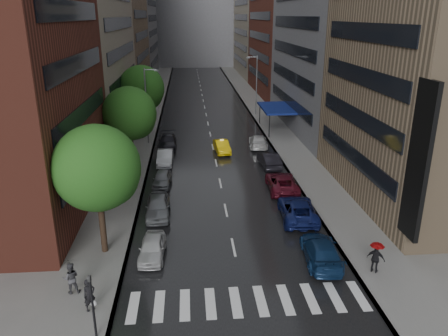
{
  "coord_description": "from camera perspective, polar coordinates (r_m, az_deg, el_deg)",
  "views": [
    {
      "loc": [
        -2.83,
        -22.13,
        15.0
      ],
      "look_at": [
        0.0,
        11.81,
        3.0
      ],
      "focal_mm": 35.0,
      "sensor_mm": 36.0,
      "label": 1
    }
  ],
  "objects": [
    {
      "name": "street_lamp_left",
      "position": [
        53.33,
        -10.04,
        8.18
      ],
      "size": [
        1.74,
        0.22,
        9.0
      ],
      "color": "gray",
      "rests_on": "sidewalk_left"
    },
    {
      "name": "sidewalk_left",
      "position": [
        73.92,
        -9.53,
        7.49
      ],
      "size": [
        4.0,
        140.0,
        0.15
      ],
      "primitive_type": "cube",
      "color": "gray",
      "rests_on": "ground"
    },
    {
      "name": "taxi",
      "position": [
        50.13,
        -0.28,
        2.83
      ],
      "size": [
        1.91,
        4.36,
        1.39
      ],
      "primitive_type": "imported",
      "rotation": [
        0.0,
        0.0,
        0.11
      ],
      "color": "yellow",
      "rests_on": "ground"
    },
    {
      "name": "sidewalk_right",
      "position": [
        74.6,
        4.5,
        7.8
      ],
      "size": [
        4.0,
        140.0,
        0.15
      ],
      "primitive_type": "cube",
      "color": "gray",
      "rests_on": "ground"
    },
    {
      "name": "awning",
      "position": [
        59.53,
        6.84,
        7.77
      ],
      "size": [
        4.0,
        8.0,
        3.12
      ],
      "color": "navy",
      "rests_on": "sidewalk_right"
    },
    {
      "name": "parked_cars_right",
      "position": [
        38.95,
        7.78,
        -2.22
      ],
      "size": [
        3.02,
        31.02,
        1.58
      ],
      "color": "navy",
      "rests_on": "ground"
    },
    {
      "name": "tree_far",
      "position": [
        56.71,
        -10.72,
        10.2
      ],
      "size": [
        5.73,
        5.73,
        9.14
      ],
      "color": "#382619",
      "rests_on": "ground"
    },
    {
      "name": "road",
      "position": [
        73.73,
        -2.48,
        7.65
      ],
      "size": [
        14.0,
        140.0,
        0.01
      ],
      "primitive_type": "cube",
      "color": "black",
      "rests_on": "ground"
    },
    {
      "name": "parked_cars_left",
      "position": [
        41.84,
        -8.0,
        -0.72
      ],
      "size": [
        2.13,
        29.67,
        1.58
      ],
      "color": "#BBBBBB",
      "rests_on": "ground"
    },
    {
      "name": "ped_bag_walker",
      "position": [
        24.93,
        -17.16,
        -15.64
      ],
      "size": [
        0.79,
        0.77,
        1.82
      ],
      "color": "black",
      "rests_on": "sidewalk_left"
    },
    {
      "name": "buildings_left",
      "position": [
        81.84,
        -14.14,
        19.55
      ],
      "size": [
        8.0,
        108.0,
        38.0
      ],
      "color": "maroon",
      "rests_on": "ground"
    },
    {
      "name": "ped_red_umbrella",
      "position": [
        28.32,
        19.26,
        -10.67
      ],
      "size": [
        1.12,
        0.98,
        2.01
      ],
      "color": "black",
      "rests_on": "sidewalk_right"
    },
    {
      "name": "ped_black_umbrella",
      "position": [
        26.42,
        -19.44,
        -12.87
      ],
      "size": [
        1.02,
        0.98,
        2.09
      ],
      "color": "#434246",
      "rests_on": "sidewalk_left"
    },
    {
      "name": "ground",
      "position": [
        26.88,
        2.16,
        -14.52
      ],
      "size": [
        220.0,
        220.0,
        0.0
      ],
      "primitive_type": "plane",
      "color": "gray",
      "rests_on": "ground"
    },
    {
      "name": "buildings_right",
      "position": [
        80.82,
        8.46,
        19.23
      ],
      "size": [
        8.05,
        109.1,
        36.0
      ],
      "color": "#937A5B",
      "rests_on": "ground"
    },
    {
      "name": "street_lamp_right",
      "position": [
        68.7,
        4.2,
        10.89
      ],
      "size": [
        1.74,
        0.22,
        9.0
      ],
      "color": "gray",
      "rests_on": "sidewalk_right"
    },
    {
      "name": "crosswalk",
      "position": [
        25.28,
        3.19,
        -16.99
      ],
      "size": [
        13.15,
        2.8,
        0.01
      ],
      "color": "silver",
      "rests_on": "ground"
    },
    {
      "name": "traffic_light",
      "position": [
        22.42,
        -16.84,
        -16.27
      ],
      "size": [
        0.18,
        0.15,
        3.45
      ],
      "color": "black",
      "rests_on": "sidewalk_left"
    },
    {
      "name": "tree_near",
      "position": [
        28.24,
        -16.29,
        -0.01
      ],
      "size": [
        5.49,
        5.49,
        8.74
      ],
      "color": "#382619",
      "rests_on": "ground"
    },
    {
      "name": "tree_mid",
      "position": [
        44.16,
        -12.26,
        6.95
      ],
      "size": [
        5.32,
        5.32,
        8.48
      ],
      "color": "#382619",
      "rests_on": "ground"
    },
    {
      "name": "building_far",
      "position": [
        140.17,
        -3.83,
        19.77
      ],
      "size": [
        40.0,
        14.0,
        32.0
      ],
      "primitive_type": "cube",
      "color": "slate",
      "rests_on": "ground"
    }
  ]
}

